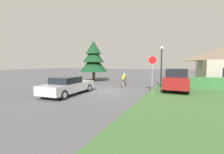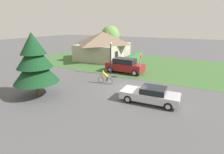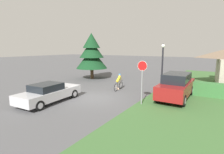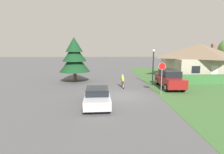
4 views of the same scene
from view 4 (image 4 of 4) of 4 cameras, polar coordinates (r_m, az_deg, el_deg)
The scene contains 10 objects.
ground_plane at distance 15.74m, azimuth 3.01°, elevation -6.17°, with size 140.00×140.00×0.00m, color #515154.
grass_verge_right at distance 23.23m, azimuth 31.44°, elevation -2.45°, with size 16.00×36.00×0.01m, color #3D6633.
cottage_house at distance 29.07m, azimuth 26.44°, elevation 5.12°, with size 9.91×8.49×4.89m.
hedge_row at distance 24.09m, azimuth 29.94°, elevation -0.66°, with size 11.74×0.90×1.07m, color #387038.
sedan_left_lane at distance 13.21m, azimuth -4.81°, elevation -6.26°, with size 2.09×4.75×1.36m.
cyclist at distance 18.76m, azimuth 3.55°, elevation -1.41°, with size 0.44×1.75×1.48m.
parked_suv_right at distance 19.71m, azimuth 18.23°, elevation -0.59°, with size 1.97×4.99×1.92m.
stop_sign at distance 16.51m, azimuth 15.97°, elevation 1.45°, with size 0.66×0.07×2.94m.
street_lamp at distance 20.31m, azimuth 13.31°, elevation 4.43°, with size 0.30×0.30×4.15m.
conifer_tall_near at distance 22.29m, azimuth -12.16°, elevation 6.41°, with size 3.79×3.79×5.57m.
Camera 4 is at (-1.13, -15.11, 4.23)m, focal length 28.00 mm.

